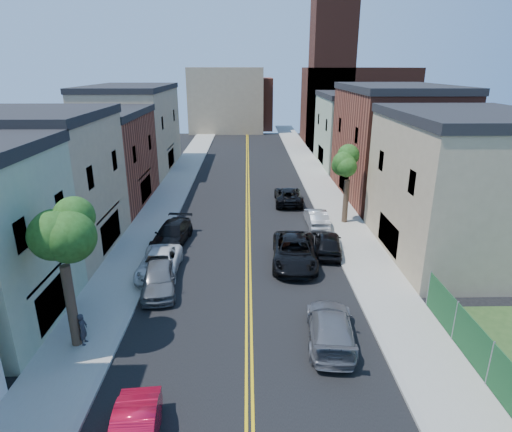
{
  "coord_description": "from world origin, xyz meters",
  "views": [
    {
      "loc": [
        -0.02,
        -2.76,
        12.21
      ],
      "look_at": [
        0.58,
        26.28,
        2.0
      ],
      "focal_mm": 30.0,
      "sensor_mm": 36.0,
      "label": 1
    }
  ],
  "objects": [
    {
      "name": "grey_car_left",
      "position": [
        -5.1,
        19.14,
        0.79
      ],
      "size": [
        2.5,
        4.88,
        1.59
      ],
      "primitive_type": "imported",
      "rotation": [
        0.0,
        0.0,
        0.14
      ],
      "color": "#55585C",
      "rests_on": "ground"
    },
    {
      "name": "white_pickup",
      "position": [
        -5.5,
        21.25,
        0.71
      ],
      "size": [
        2.41,
        5.13,
        1.42
      ],
      "primitive_type": "imported",
      "rotation": [
        0.0,
        0.0,
        0.01
      ],
      "color": "silver",
      "rests_on": "ground"
    },
    {
      "name": "tree_left_mid",
      "position": [
        -7.88,
        14.01,
        6.58
      ],
      "size": [
        5.2,
        5.2,
        9.29
      ],
      "color": "#392B1C",
      "rests_on": "sidewalk_left"
    },
    {
      "name": "bldg_left_tan_far",
      "position": [
        -14.0,
        50.0,
        4.75
      ],
      "size": [
        9.0,
        16.0,
        9.5
      ],
      "primitive_type": "cube",
      "color": "#998466",
      "rests_on": "ground"
    },
    {
      "name": "church",
      "position": [
        16.33,
        67.07,
        7.24
      ],
      "size": [
        16.2,
        14.2,
        22.6
      ],
      "color": "#4C2319",
      "rests_on": "ground"
    },
    {
      "name": "silver_car_right",
      "position": [
        5.5,
        29.46,
        0.7
      ],
      "size": [
        1.57,
        4.26,
        1.39
      ],
      "primitive_type": "imported",
      "rotation": [
        0.0,
        0.0,
        3.16
      ],
      "color": "#A9ABB1",
      "rests_on": "ground"
    },
    {
      "name": "fence_right",
      "position": [
        9.5,
        9.5,
        1.1
      ],
      "size": [
        0.04,
        15.0,
        1.9
      ],
      "primitive_type": "cube",
      "color": "#143F1E",
      "rests_on": "sidewalk_right"
    },
    {
      "name": "black_car_left",
      "position": [
        -5.5,
        25.99,
        0.77
      ],
      "size": [
        2.76,
        5.52,
        1.54
      ],
      "primitive_type": "imported",
      "rotation": [
        0.0,
        0.0,
        -0.12
      ],
      "color": "black",
      "rests_on": "ground"
    },
    {
      "name": "sidewalk_right",
      "position": [
        7.9,
        40.0,
        0.07
      ],
      "size": [
        3.2,
        100.0,
        0.15
      ],
      "primitive_type": "cube",
      "color": "gray",
      "rests_on": "ground"
    },
    {
      "name": "bldg_right_tan",
      "position": [
        14.0,
        24.0,
        4.5
      ],
      "size": [
        9.0,
        12.0,
        9.0
      ],
      "primitive_type": "cube",
      "color": "#998466",
      "rests_on": "ground"
    },
    {
      "name": "bldg_left_tan_near",
      "position": [
        -14.0,
        25.0,
        4.5
      ],
      "size": [
        9.0,
        10.0,
        9.0
      ],
      "primitive_type": "cube",
      "color": "#998466",
      "rests_on": "ground"
    },
    {
      "name": "sidewalk_left",
      "position": [
        -7.9,
        40.0,
        0.07
      ],
      "size": [
        3.2,
        100.0,
        0.15
      ],
      "primitive_type": "cube",
      "color": "gray",
      "rests_on": "ground"
    },
    {
      "name": "dark_car_right_far",
      "position": [
        3.8,
        35.59,
        0.74
      ],
      "size": [
        2.61,
        5.42,
        1.49
      ],
      "primitive_type": "imported",
      "rotation": [
        0.0,
        0.0,
        3.12
      ],
      "color": "black",
      "rests_on": "ground"
    },
    {
      "name": "backdrop_left",
      "position": [
        -4.0,
        82.0,
        6.0
      ],
      "size": [
        14.0,
        8.0,
        12.0
      ],
      "primitive_type": "cube",
      "color": "#998466",
      "rests_on": "ground"
    },
    {
      "name": "pedestrian_left",
      "position": [
        -7.55,
        14.02,
        0.92
      ],
      "size": [
        0.39,
        0.58,
        1.54
      ],
      "primitive_type": "imported",
      "rotation": [
        0.0,
        0.0,
        1.62
      ],
      "color": "#26272E",
      "rests_on": "sidewalk_left"
    },
    {
      "name": "curb_right",
      "position": [
        6.15,
        40.0,
        0.07
      ],
      "size": [
        0.3,
        100.0,
        0.15
      ],
      "primitive_type": "cube",
      "color": "gray",
      "rests_on": "ground"
    },
    {
      "name": "tree_right_far",
      "position": [
        7.92,
        30.01,
        5.76
      ],
      "size": [
        4.4,
        4.4,
        8.03
      ],
      "color": "#392B1C",
      "rests_on": "sidewalk_right"
    },
    {
      "name": "black_suv_lane",
      "position": [
        3.0,
        22.54,
        0.85
      ],
      "size": [
        3.23,
        6.29,
        1.7
      ],
      "primitive_type": "imported",
      "rotation": [
        0.0,
        0.0,
        -0.07
      ],
      "color": "black",
      "rests_on": "ground"
    },
    {
      "name": "black_car_right",
      "position": [
        5.5,
        24.15,
        0.75
      ],
      "size": [
        2.35,
        4.59,
        1.5
      ],
      "primitive_type": "imported",
      "rotation": [
        0.0,
        0.0,
        3.0
      ],
      "color": "black",
      "rests_on": "ground"
    },
    {
      "name": "backdrop_center",
      "position": [
        0.0,
        86.0,
        5.0
      ],
      "size": [
        10.0,
        8.0,
        10.0
      ],
      "primitive_type": "cube",
      "color": "brown",
      "rests_on": "ground"
    },
    {
      "name": "curb_left",
      "position": [
        -6.15,
        40.0,
        0.07
      ],
      "size": [
        0.3,
        100.0,
        0.15
      ],
      "primitive_type": "cube",
      "color": "gray",
      "rests_on": "ground"
    },
    {
      "name": "grey_car_right",
      "position": [
        3.8,
        14.18,
        0.75
      ],
      "size": [
        2.67,
        5.4,
        1.51
      ],
      "primitive_type": "imported",
      "rotation": [
        0.0,
        0.0,
        3.03
      ],
      "color": "#585960",
      "rests_on": "ground"
    },
    {
      "name": "bldg_left_brick",
      "position": [
        -14.0,
        36.0,
        4.0
      ],
      "size": [
        9.0,
        12.0,
        8.0
      ],
      "primitive_type": "cube",
      "color": "brown",
      "rests_on": "ground"
    },
    {
      "name": "bldg_right_brick",
      "position": [
        14.0,
        38.0,
        5.0
      ],
      "size": [
        9.0,
        14.0,
        10.0
      ],
      "primitive_type": "cube",
      "color": "brown",
      "rests_on": "ground"
    },
    {
      "name": "bldg_right_palegrn",
      "position": [
        14.0,
        52.0,
        4.25
      ],
      "size": [
        9.0,
        12.0,
        8.5
      ],
      "primitive_type": "cube",
      "color": "gray",
      "rests_on": "ground"
    }
  ]
}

